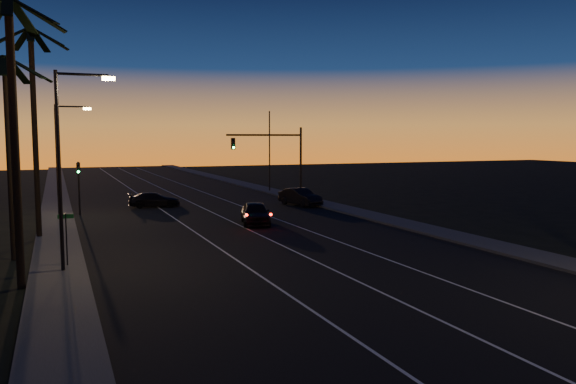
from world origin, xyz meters
name	(u,v)px	position (x,y,z in m)	size (l,w,h in m)	color
road	(233,226)	(0.00, 30.00, 0.01)	(20.00, 170.00, 0.01)	black
sidewalk_left	(57,236)	(-11.20, 30.00, 0.08)	(2.40, 170.00, 0.16)	#343432
sidewalk_right	(374,216)	(11.20, 30.00, 0.08)	(2.40, 170.00, 0.16)	#343432
lane_stripe_left	(190,229)	(-3.00, 30.00, 0.02)	(0.12, 160.00, 0.01)	silver
lane_stripe_mid	(240,226)	(0.50, 30.00, 0.02)	(0.12, 160.00, 0.01)	silver
lane_stripe_right	(287,223)	(4.00, 30.00, 0.02)	(0.12, 160.00, 0.01)	silver
palm_near	(13,112)	(-12.60, 18.00, 7.07)	(4.25, 4.16, 11.53)	black
palm_mid	(9,134)	(-13.20, 24.00, 6.25)	(4.25, 4.16, 10.03)	black
palm_far	(34,112)	(-12.20, 30.00, 7.61)	(4.25, 4.16, 12.53)	black
streetlight_left_near	(66,155)	(-10.70, 20.00, 5.32)	(2.55, 0.26, 9.00)	black
streetlight_left_far	(62,151)	(-10.69, 38.00, 5.06)	(2.55, 0.26, 8.50)	black
street_sign	(66,233)	(-10.80, 21.00, 1.66)	(0.70, 0.06, 2.60)	black
signal_mast	(277,152)	(7.14, 39.99, 4.78)	(7.10, 0.41, 7.00)	black
signal_post	(79,178)	(-9.50, 39.98, 2.89)	(0.28, 0.37, 4.20)	black
far_pole_left	(56,153)	(-11.00, 55.00, 4.50)	(0.14, 0.14, 9.00)	black
far_pole_right	(270,152)	(11.00, 52.00, 4.50)	(0.14, 0.14, 9.00)	black
lead_car	(255,213)	(1.71, 30.28, 0.80)	(3.04, 5.45, 1.58)	black
right_car	(300,197)	(9.00, 39.01, 0.78)	(2.66, 4.93, 1.54)	black
cross_car	(154,200)	(-3.24, 42.88, 0.66)	(4.64, 2.37, 1.29)	black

